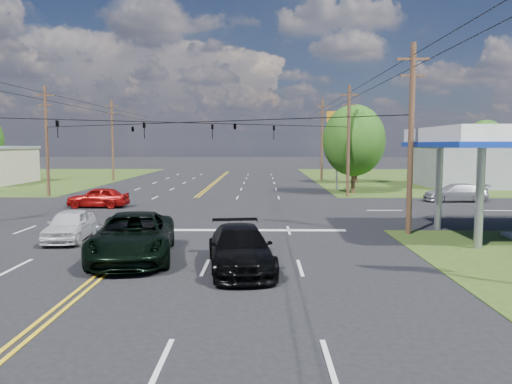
{
  "coord_description": "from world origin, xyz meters",
  "views": [
    {
      "loc": [
        5.6,
        -22.0,
        4.56
      ],
      "look_at": [
        5.25,
        6.0,
        1.85
      ],
      "focal_mm": 35.0,
      "sensor_mm": 36.0,
      "label": 1
    }
  ],
  "objects_px": {
    "tree_right_a": "(354,141)",
    "suv_black": "(240,249)",
    "pole_right_far": "(322,139)",
    "pole_nw": "(47,140)",
    "retail_ne": "(488,166)",
    "tree_right_b": "(356,147)",
    "pole_ne": "(348,140)",
    "tree_far_r": "(485,144)",
    "pole_se": "(411,137)",
    "pole_left_far": "(112,139)",
    "pickup_dkgreen": "(133,237)",
    "pickup_white": "(70,225)"
  },
  "relations": [
    {
      "from": "pole_nw",
      "to": "tree_far_r",
      "type": "relative_size",
      "value": 1.25
    },
    {
      "from": "pickup_white",
      "to": "tree_right_a",
      "type": "bearing_deg",
      "value": 47.28
    },
    {
      "from": "tree_far_r",
      "to": "tree_right_b",
      "type": "bearing_deg",
      "value": -161.08
    },
    {
      "from": "pole_se",
      "to": "tree_right_b",
      "type": "relative_size",
      "value": 1.34
    },
    {
      "from": "pole_ne",
      "to": "suv_black",
      "type": "bearing_deg",
      "value": -107.97
    },
    {
      "from": "pole_se",
      "to": "pole_ne",
      "type": "relative_size",
      "value": 1.0
    },
    {
      "from": "pole_right_far",
      "to": "suv_black",
      "type": "xyz_separation_m",
      "value": [
        -8.19,
        -44.26,
        -4.38
      ]
    },
    {
      "from": "suv_black",
      "to": "pole_se",
      "type": "bearing_deg",
      "value": 34.03
    },
    {
      "from": "tree_right_a",
      "to": "suv_black",
      "type": "distance_m",
      "value": 29.99
    },
    {
      "from": "tree_far_r",
      "to": "pickup_white",
      "type": "relative_size",
      "value": 1.77
    },
    {
      "from": "pole_right_far",
      "to": "pickup_dkgreen",
      "type": "relative_size",
      "value": 1.53
    },
    {
      "from": "retail_ne",
      "to": "tree_right_b",
      "type": "height_order",
      "value": "tree_right_b"
    },
    {
      "from": "tree_right_a",
      "to": "pickup_white",
      "type": "xyz_separation_m",
      "value": [
        -17.5,
        -22.81,
        -4.13
      ]
    },
    {
      "from": "tree_right_b",
      "to": "pole_nw",
      "type": "bearing_deg",
      "value": -153.05
    },
    {
      "from": "pickup_dkgreen",
      "to": "pole_ne",
      "type": "bearing_deg",
      "value": 54.14
    },
    {
      "from": "pole_nw",
      "to": "pickup_dkgreen",
      "type": "xyz_separation_m",
      "value": [
        13.5,
        -23.62,
        -4.01
      ]
    },
    {
      "from": "pole_left_far",
      "to": "tree_right_b",
      "type": "distance_m",
      "value": 29.79
    },
    {
      "from": "pole_se",
      "to": "retail_ne",
      "type": "bearing_deg",
      "value": 59.62
    },
    {
      "from": "tree_right_a",
      "to": "pole_nw",
      "type": "bearing_deg",
      "value": -173.66
    },
    {
      "from": "pole_nw",
      "to": "pole_ne",
      "type": "xyz_separation_m",
      "value": [
        26.0,
        0.0,
        0.0
      ]
    },
    {
      "from": "pole_se",
      "to": "pickup_dkgreen",
      "type": "distance_m",
      "value": 14.28
    },
    {
      "from": "pole_left_far",
      "to": "tree_right_b",
      "type": "height_order",
      "value": "pole_left_far"
    },
    {
      "from": "retail_ne",
      "to": "tree_right_b",
      "type": "xyz_separation_m",
      "value": [
        -13.5,
        4.0,
        2.02
      ]
    },
    {
      "from": "pole_se",
      "to": "suv_black",
      "type": "xyz_separation_m",
      "value": [
        -8.19,
        -7.26,
        -4.13
      ]
    },
    {
      "from": "pole_ne",
      "to": "tree_far_r",
      "type": "xyz_separation_m",
      "value": [
        21.0,
        21.0,
        -0.37
      ]
    },
    {
      "from": "pole_se",
      "to": "pickup_dkgreen",
      "type": "xyz_separation_m",
      "value": [
        -12.5,
        -5.62,
        -4.01
      ]
    },
    {
      "from": "pole_left_far",
      "to": "pole_ne",
      "type": "bearing_deg",
      "value": -36.16
    },
    {
      "from": "tree_right_a",
      "to": "tree_right_b",
      "type": "relative_size",
      "value": 1.15
    },
    {
      "from": "retail_ne",
      "to": "suv_black",
      "type": "bearing_deg",
      "value": -124.79
    },
    {
      "from": "pole_ne",
      "to": "pickup_dkgreen",
      "type": "relative_size",
      "value": 1.46
    },
    {
      "from": "pole_se",
      "to": "pole_ne",
      "type": "distance_m",
      "value": 18.0
    },
    {
      "from": "retail_ne",
      "to": "suv_black",
      "type": "height_order",
      "value": "retail_ne"
    },
    {
      "from": "tree_right_a",
      "to": "suv_black",
      "type": "bearing_deg",
      "value": -108.02
    },
    {
      "from": "pole_se",
      "to": "pole_nw",
      "type": "height_order",
      "value": "same"
    },
    {
      "from": "pole_se",
      "to": "pole_right_far",
      "type": "bearing_deg",
      "value": 90.0
    },
    {
      "from": "pickup_dkgreen",
      "to": "retail_ne",
      "type": "bearing_deg",
      "value": 41.6
    },
    {
      "from": "pole_right_far",
      "to": "tree_far_r",
      "type": "distance_m",
      "value": 21.1
    },
    {
      "from": "pole_left_far",
      "to": "pickup_dkgreen",
      "type": "xyz_separation_m",
      "value": [
        13.5,
        -42.62,
        -4.26
      ]
    },
    {
      "from": "pole_se",
      "to": "pole_ne",
      "type": "bearing_deg",
      "value": 90.0
    },
    {
      "from": "pole_nw",
      "to": "pole_left_far",
      "type": "bearing_deg",
      "value": 90.0
    },
    {
      "from": "pole_ne",
      "to": "suv_black",
      "type": "relative_size",
      "value": 1.76
    },
    {
      "from": "tree_right_b",
      "to": "pickup_dkgreen",
      "type": "relative_size",
      "value": 1.09
    },
    {
      "from": "pole_right_far",
      "to": "tree_right_a",
      "type": "relative_size",
      "value": 1.22
    },
    {
      "from": "pole_left_far",
      "to": "pickup_dkgreen",
      "type": "distance_m",
      "value": 44.91
    },
    {
      "from": "retail_ne",
      "to": "suv_black",
      "type": "relative_size",
      "value": 2.59
    },
    {
      "from": "retail_ne",
      "to": "pole_se",
      "type": "height_order",
      "value": "pole_se"
    },
    {
      "from": "tree_right_b",
      "to": "pickup_white",
      "type": "distance_m",
      "value": 40.3
    },
    {
      "from": "tree_right_a",
      "to": "tree_right_b",
      "type": "height_order",
      "value": "tree_right_a"
    },
    {
      "from": "retail_ne",
      "to": "pole_se",
      "type": "distance_m",
      "value": 33.72
    },
    {
      "from": "retail_ne",
      "to": "pickup_dkgreen",
      "type": "xyz_separation_m",
      "value": [
        -29.5,
        -34.62,
        -1.29
      ]
    }
  ]
}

